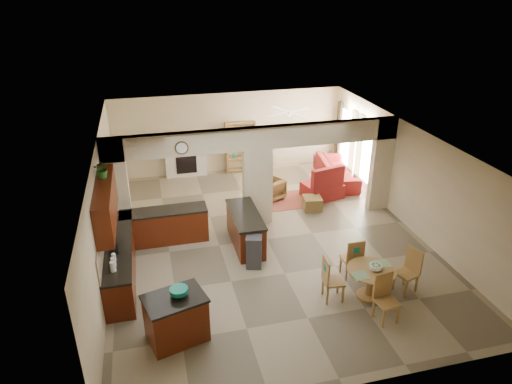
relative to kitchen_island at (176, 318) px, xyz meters
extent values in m
plane|color=#83775B|center=(2.63, 3.13, -0.48)|extent=(10.00, 10.00, 0.00)
plane|color=white|center=(2.63, 3.13, 2.32)|extent=(10.00, 10.00, 0.00)
plane|color=beige|center=(2.63, 8.13, 0.92)|extent=(8.00, 0.00, 8.00)
plane|color=beige|center=(2.63, -1.87, 0.92)|extent=(8.00, 0.00, 8.00)
plane|color=beige|center=(-1.37, 3.13, 0.92)|extent=(0.00, 10.00, 10.00)
plane|color=beige|center=(6.63, 3.13, 0.92)|extent=(0.00, 10.00, 10.00)
cube|color=beige|center=(-1.07, 4.13, 0.92)|extent=(0.60, 0.25, 2.80)
cube|color=beige|center=(2.63, 4.13, 0.62)|extent=(0.80, 0.25, 2.20)
cube|color=beige|center=(6.33, 4.13, 0.92)|extent=(0.60, 0.25, 2.80)
cube|color=beige|center=(2.63, 4.13, 2.02)|extent=(8.00, 0.25, 0.60)
cube|color=#481A08|center=(-1.07, 2.33, -0.05)|extent=(0.60, 3.20, 0.86)
cube|color=black|center=(-1.07, 2.33, 0.40)|extent=(0.62, 3.22, 0.05)
cube|color=tan|center=(-1.35, 2.33, 0.72)|extent=(0.02, 3.20, 0.55)
cube|color=#481A08|center=(0.03, 3.70, -0.05)|extent=(2.20, 0.60, 0.86)
cube|color=black|center=(0.03, 3.70, 0.40)|extent=(2.22, 0.62, 0.05)
cube|color=#481A08|center=(-1.19, 2.33, 1.44)|extent=(0.35, 2.40, 0.90)
cube|color=#481A08|center=(2.03, 3.03, -0.05)|extent=(0.65, 1.80, 0.86)
cube|color=black|center=(2.03, 3.03, 0.40)|extent=(0.70, 1.85, 0.05)
cube|color=silver|center=(2.03, 2.18, -0.06)|extent=(0.58, 0.04, 0.70)
cylinder|color=#52391B|center=(0.63, 3.98, 1.97)|extent=(0.34, 0.03, 0.34)
cube|color=brown|center=(3.83, 5.23, -0.48)|extent=(1.60, 1.30, 0.01)
cube|color=beige|center=(1.03, 7.97, 0.07)|extent=(1.40, 0.28, 1.10)
cube|color=black|center=(1.03, 7.83, 0.02)|extent=(0.70, 0.04, 0.70)
cube|color=beige|center=(1.03, 7.95, 0.67)|extent=(1.60, 0.35, 0.10)
cube|color=brown|center=(2.98, 7.95, 0.42)|extent=(1.00, 0.32, 1.80)
cube|color=white|center=(6.60, 5.43, 0.72)|extent=(0.02, 0.90, 1.90)
cube|color=white|center=(6.60, 7.13, 0.72)|extent=(0.02, 0.90, 1.90)
cube|color=white|center=(6.60, 6.28, 0.57)|extent=(0.02, 0.70, 2.10)
cube|color=#46271C|center=(6.56, 4.83, 0.72)|extent=(0.10, 0.28, 2.30)
cube|color=#46271C|center=(6.56, 6.03, 0.72)|extent=(0.10, 0.28, 2.30)
cube|color=#46271C|center=(6.56, 6.53, 0.72)|extent=(0.10, 0.28, 2.30)
cube|color=#46271C|center=(6.56, 7.73, 0.72)|extent=(0.10, 0.28, 2.30)
cylinder|color=white|center=(4.13, 6.13, 2.08)|extent=(1.00, 1.00, 0.10)
cube|color=#481A08|center=(0.00, 0.00, -0.03)|extent=(1.22, 1.00, 0.91)
cube|color=black|center=(0.00, 0.00, 0.45)|extent=(1.28, 1.06, 0.05)
cylinder|color=#12806A|center=(0.10, 0.04, 0.56)|extent=(0.34, 0.34, 0.16)
cube|color=#302F32|center=(2.00, 1.98, -0.10)|extent=(0.43, 0.39, 0.76)
cylinder|color=brown|center=(4.15, 0.28, 0.20)|extent=(1.03, 1.03, 0.04)
cylinder|color=brown|center=(4.15, 0.28, -0.13)|extent=(0.15, 0.15, 0.66)
cylinder|color=brown|center=(4.15, 0.28, -0.46)|extent=(0.53, 0.53, 0.06)
cylinder|color=#54A824|center=(4.22, 0.24, 0.29)|extent=(0.28, 0.28, 0.15)
imported|color=maroon|center=(5.93, 6.30, -0.11)|extent=(2.65, 1.32, 0.74)
cube|color=maroon|center=(5.01, 5.23, -0.26)|extent=(1.31, 1.15, 0.45)
imported|color=maroon|center=(3.40, 5.48, -0.16)|extent=(0.96, 0.97, 0.66)
cube|color=maroon|center=(4.41, 4.50, -0.29)|extent=(0.60, 0.60, 0.39)
imported|color=#1E5416|center=(-1.19, 2.71, 2.09)|extent=(0.41, 0.37, 0.41)
cube|color=brown|center=(4.08, 1.09, -0.03)|extent=(0.43, 0.43, 0.05)
cube|color=brown|center=(4.26, 1.26, -0.26)|extent=(0.04, 0.04, 0.44)
cube|color=brown|center=(3.92, 1.26, -0.26)|extent=(0.04, 0.04, 0.44)
cube|color=brown|center=(4.25, 0.92, -0.26)|extent=(0.04, 0.04, 0.44)
cube|color=brown|center=(3.91, 0.92, -0.26)|extent=(0.04, 0.04, 0.44)
cube|color=brown|center=(4.08, 0.90, 0.27)|extent=(0.42, 0.05, 0.55)
cube|color=#12806A|center=(4.08, 0.88, 0.34)|extent=(0.14, 0.01, 0.14)
cube|color=brown|center=(5.01, 0.27, -0.03)|extent=(0.53, 0.53, 0.05)
cube|color=brown|center=(4.80, 0.38, -0.26)|extent=(0.04, 0.04, 0.44)
cube|color=brown|center=(4.91, 0.06, -0.26)|extent=(0.04, 0.04, 0.44)
cube|color=brown|center=(5.12, 0.49, -0.26)|extent=(0.04, 0.04, 0.44)
cube|color=brown|center=(5.23, 0.17, -0.26)|extent=(0.04, 0.04, 0.44)
cube|color=brown|center=(5.19, 0.34, 0.27)|extent=(0.18, 0.41, 0.55)
cube|color=#12806A|center=(5.22, 0.34, 0.34)|extent=(0.06, 0.14, 0.14)
cube|color=brown|center=(4.12, -0.50, -0.03)|extent=(0.47, 0.47, 0.05)
cube|color=brown|center=(3.98, -0.69, -0.26)|extent=(0.04, 0.04, 0.44)
cube|color=brown|center=(4.31, -0.64, -0.26)|extent=(0.04, 0.04, 0.44)
cube|color=brown|center=(3.93, -0.35, -0.26)|extent=(0.04, 0.04, 0.44)
cube|color=brown|center=(4.27, -0.30, -0.26)|extent=(0.04, 0.04, 0.44)
cube|color=brown|center=(4.10, -0.31, 0.27)|extent=(0.42, 0.10, 0.55)
cube|color=#12806A|center=(4.10, -0.28, 0.34)|extent=(0.14, 0.03, 0.14)
cube|color=brown|center=(3.36, 0.40, -0.03)|extent=(0.46, 0.46, 0.05)
cube|color=brown|center=(3.51, 0.22, -0.26)|extent=(0.04, 0.04, 0.44)
cube|color=brown|center=(3.54, 0.55, -0.26)|extent=(0.04, 0.04, 0.44)
cube|color=brown|center=(3.17, 0.25, -0.26)|extent=(0.04, 0.04, 0.44)
cube|color=brown|center=(3.20, 0.59, -0.26)|extent=(0.04, 0.04, 0.44)
cube|color=brown|center=(3.17, 0.42, 0.27)|extent=(0.08, 0.42, 0.55)
cube|color=#12806A|center=(3.14, 0.42, 0.34)|extent=(0.02, 0.14, 0.14)
camera|label=1|loc=(-0.17, -6.93, 5.83)|focal=32.00mm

